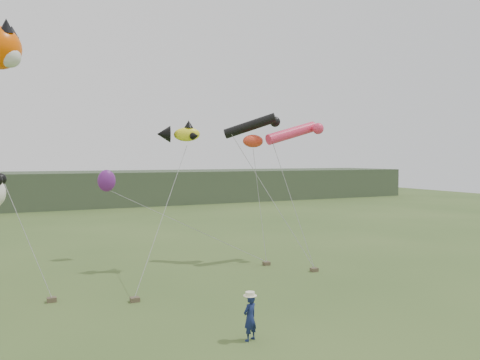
# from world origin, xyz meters

# --- Properties ---
(ground) EXTENTS (120.00, 120.00, 0.00)m
(ground) POSITION_xyz_m (0.00, 0.00, 0.00)
(ground) COLOR #385123
(ground) RESTS_ON ground
(headland) EXTENTS (90.00, 13.00, 4.00)m
(headland) POSITION_xyz_m (-3.11, 44.69, 1.92)
(headland) COLOR #2D3D28
(headland) RESTS_ON ground
(festival_attendant) EXTENTS (0.61, 0.52, 1.43)m
(festival_attendant) POSITION_xyz_m (-0.76, -1.63, 0.72)
(festival_attendant) COLOR #141F4C
(festival_attendant) RESTS_ON ground
(sandbag_anchors) EXTENTS (16.69, 4.70, 0.18)m
(sandbag_anchors) POSITION_xyz_m (-1.72, 4.74, 0.09)
(sandbag_anchors) COLOR brown
(sandbag_anchors) RESTS_ON ground
(fish_kite) EXTENTS (2.26, 1.50, 1.13)m
(fish_kite) POSITION_xyz_m (0.18, 8.20, 6.87)
(fish_kite) COLOR yellow
(fish_kite) RESTS_ON ground
(tube_kites) EXTENTS (5.05, 2.97, 1.77)m
(tube_kites) POSITION_xyz_m (5.79, 7.98, 7.25)
(tube_kites) COLOR black
(tube_kites) RESTS_ON ground
(misc_kites) EXTENTS (8.26, 4.63, 3.15)m
(misc_kites) POSITION_xyz_m (0.34, 10.74, 5.30)
(misc_kites) COLOR red
(misc_kites) RESTS_ON ground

